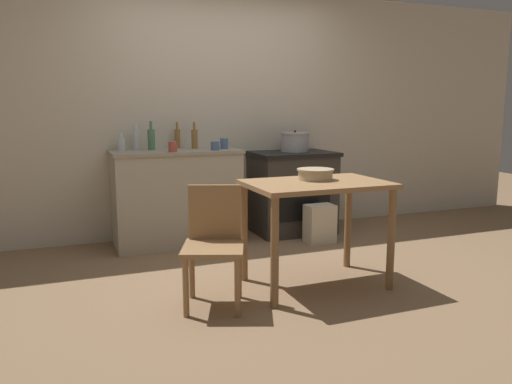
# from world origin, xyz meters

# --- Properties ---
(ground_plane) EXTENTS (14.00, 14.00, 0.00)m
(ground_plane) POSITION_xyz_m (0.00, 0.00, 0.00)
(ground_plane) COLOR #896B4C
(wall_back) EXTENTS (8.00, 0.07, 2.55)m
(wall_back) POSITION_xyz_m (0.00, 1.58, 1.27)
(wall_back) COLOR beige
(wall_back) RESTS_ON ground_plane
(counter_cabinet) EXTENTS (1.23, 0.62, 0.93)m
(counter_cabinet) POSITION_xyz_m (-0.53, 1.25, 0.46)
(counter_cabinet) COLOR #B2A893
(counter_cabinet) RESTS_ON ground_plane
(stove) EXTENTS (0.86, 0.64, 0.87)m
(stove) POSITION_xyz_m (0.72, 1.25, 0.44)
(stove) COLOR #38332D
(stove) RESTS_ON ground_plane
(work_table) EXTENTS (1.02, 0.68, 0.79)m
(work_table) POSITION_xyz_m (0.17, -0.30, 0.66)
(work_table) COLOR #997047
(work_table) RESTS_ON ground_plane
(chair) EXTENTS (0.52, 0.52, 0.80)m
(chair) POSITION_xyz_m (-0.64, -0.37, 0.44)
(chair) COLOR #997047
(chair) RESTS_ON ground_plane
(flour_sack) EXTENTS (0.28, 0.20, 0.38)m
(flour_sack) POSITION_xyz_m (0.79, 0.75, 0.19)
(flour_sack) COLOR beige
(flour_sack) RESTS_ON ground_plane
(stock_pot) EXTENTS (0.30, 0.30, 0.23)m
(stock_pot) POSITION_xyz_m (0.76, 1.27, 0.97)
(stock_pot) COLOR #A8A8AD
(stock_pot) RESTS_ON stove
(mixing_bowl_large) EXTENTS (0.28, 0.28, 0.08)m
(mixing_bowl_large) POSITION_xyz_m (0.21, -0.21, 0.84)
(mixing_bowl_large) COLOR tan
(mixing_bowl_large) RESTS_ON work_table
(bottle_far_left) EXTENTS (0.06, 0.06, 0.26)m
(bottle_far_left) POSITION_xyz_m (-0.32, 1.33, 1.03)
(bottle_far_left) COLOR olive
(bottle_far_left) RESTS_ON counter_cabinet
(bottle_left) EXTENTS (0.07, 0.07, 0.27)m
(bottle_left) POSITION_xyz_m (-0.75, 1.32, 1.03)
(bottle_left) COLOR #517F5B
(bottle_left) RESTS_ON counter_cabinet
(bottle_mid_left) EXTENTS (0.08, 0.08, 0.17)m
(bottle_mid_left) POSITION_xyz_m (-1.02, 1.43, 0.99)
(bottle_mid_left) COLOR silver
(bottle_mid_left) RESTS_ON counter_cabinet
(bottle_center_left) EXTENTS (0.06, 0.06, 0.26)m
(bottle_center_left) POSITION_xyz_m (-0.46, 1.47, 1.03)
(bottle_center_left) COLOR olive
(bottle_center_left) RESTS_ON counter_cabinet
(bottle_center) EXTENTS (0.07, 0.07, 0.26)m
(bottle_center) POSITION_xyz_m (-0.87, 1.44, 1.03)
(bottle_center) COLOR silver
(bottle_center) RESTS_ON counter_cabinet
(cup_center_right) EXTENTS (0.08, 0.08, 0.10)m
(cup_center_right) POSITION_xyz_m (-0.05, 1.20, 0.98)
(cup_center_right) COLOR #4C6B99
(cup_center_right) RESTS_ON counter_cabinet
(cup_mid_right) EXTENTS (0.08, 0.08, 0.08)m
(cup_mid_right) POSITION_xyz_m (-0.18, 1.08, 0.97)
(cup_mid_right) COLOR #4C6B99
(cup_mid_right) RESTS_ON counter_cabinet
(cup_right) EXTENTS (0.08, 0.08, 0.09)m
(cup_right) POSITION_xyz_m (-0.60, 1.05, 0.97)
(cup_right) COLOR #B74C42
(cup_right) RESTS_ON counter_cabinet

